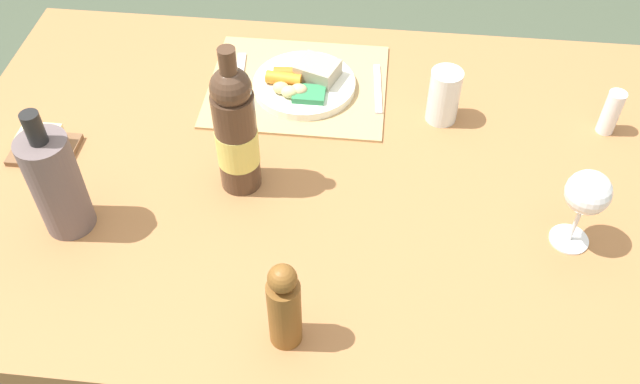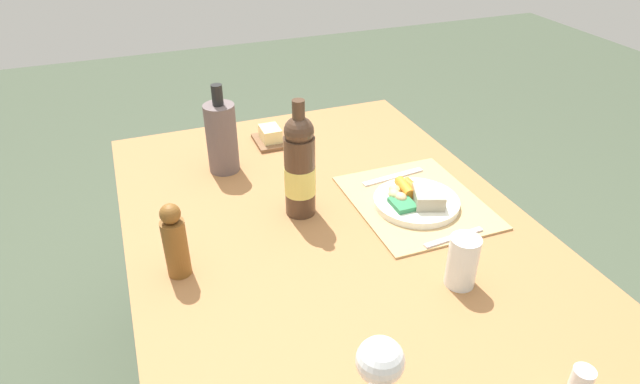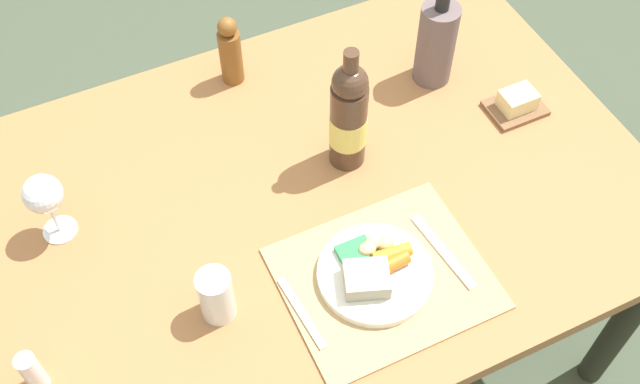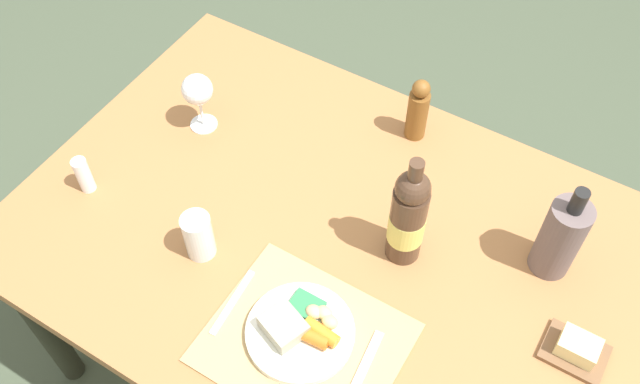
{
  "view_description": "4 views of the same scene",
  "coord_description": "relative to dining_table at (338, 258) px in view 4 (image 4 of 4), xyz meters",
  "views": [
    {
      "loc": [
        -0.12,
        0.98,
        1.71
      ],
      "look_at": [
        -0.02,
        0.1,
        0.74
      ],
      "focal_mm": 38.99,
      "sensor_mm": 36.0,
      "label": 1
    },
    {
      "loc": [
        -1.0,
        0.43,
        1.52
      ],
      "look_at": [
        0.09,
        0.01,
        0.79
      ],
      "focal_mm": 30.48,
      "sensor_mm": 36.0,
      "label": 2
    },
    {
      "loc": [
        -0.38,
        -0.89,
        2.04
      ],
      "look_at": [
        0.02,
        -0.06,
        0.78
      ],
      "focal_mm": 43.04,
      "sensor_mm": 36.0,
      "label": 3
    },
    {
      "loc": [
        0.42,
        -0.78,
        2.06
      ],
      "look_at": [
        -0.08,
        0.04,
        0.79
      ],
      "focal_mm": 39.15,
      "sensor_mm": 36.0,
      "label": 4
    }
  ],
  "objects": [
    {
      "name": "wine_bottle",
      "position": [
        0.14,
        0.05,
        0.21
      ],
      "size": [
        0.08,
        0.08,
        0.32
      ],
      "color": "#473022",
      "rests_on": "dining_table"
    },
    {
      "name": "water_tumbler",
      "position": [
        -0.26,
        -0.18,
        0.13
      ],
      "size": [
        0.07,
        0.07,
        0.12
      ],
      "color": "silver",
      "rests_on": "dining_table"
    },
    {
      "name": "placemat",
      "position": [
        0.07,
        -0.26,
        0.08
      ],
      "size": [
        0.4,
        0.33,
        0.01
      ],
      "primitive_type": "cube",
      "color": "tan",
      "rests_on": "dining_table"
    },
    {
      "name": "fork",
      "position": [
        -0.12,
        -0.26,
        0.08
      ],
      "size": [
        0.03,
        0.17,
        0.0
      ],
      "primitive_type": "cube",
      "rotation": [
        0.0,
        0.0,
        0.08
      ],
      "color": "silver",
      "rests_on": "placemat"
    },
    {
      "name": "dining_table",
      "position": [
        0.0,
        0.0,
        0.0
      ],
      "size": [
        1.51,
        1.01,
        0.71
      ],
      "color": "#9F6A3E",
      "rests_on": "ground_plane"
    },
    {
      "name": "butter_dish",
      "position": [
        0.56,
        0.01,
        0.1
      ],
      "size": [
        0.13,
        0.1,
        0.06
      ],
      "color": "brown",
      "rests_on": "dining_table"
    },
    {
      "name": "ground_plane",
      "position": [
        0.0,
        0.0,
        -0.63
      ],
      "size": [
        8.0,
        8.0,
        0.0
      ],
      "primitive_type": "plane",
      "color": "#424E3A"
    },
    {
      "name": "pepper_mill",
      "position": [
        0.0,
        0.39,
        0.16
      ],
      "size": [
        0.05,
        0.05,
        0.19
      ],
      "color": "brown",
      "rests_on": "dining_table"
    },
    {
      "name": "knife",
      "position": [
        0.2,
        -0.26,
        0.08
      ],
      "size": [
        0.04,
        0.2,
        0.0
      ],
      "primitive_type": "cube",
      "rotation": [
        0.0,
        0.0,
        0.11
      ],
      "color": "silver",
      "rests_on": "placemat"
    },
    {
      "name": "salt_shaker",
      "position": [
        -0.6,
        -0.18,
        0.12
      ],
      "size": [
        0.04,
        0.04,
        0.1
      ],
      "primitive_type": "cylinder",
      "color": "white",
      "rests_on": "dining_table"
    },
    {
      "name": "dinner_plate",
      "position": [
        0.05,
        -0.24,
        0.1
      ],
      "size": [
        0.23,
        0.23,
        0.06
      ],
      "color": "white",
      "rests_on": "placemat"
    },
    {
      "name": "wine_glass",
      "position": [
        -0.49,
        0.13,
        0.2
      ],
      "size": [
        0.08,
        0.08,
        0.17
      ],
      "color": "white",
      "rests_on": "dining_table"
    },
    {
      "name": "cooler_bottle",
      "position": [
        0.44,
        0.19,
        0.18
      ],
      "size": [
        0.09,
        0.09,
        0.27
      ],
      "color": "#635554",
      "rests_on": "dining_table"
    }
  ]
}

